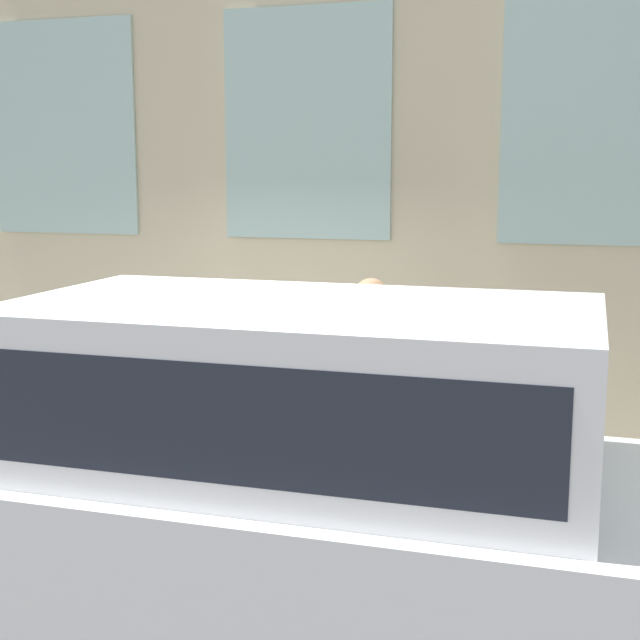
# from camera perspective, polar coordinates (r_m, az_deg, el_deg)

# --- Properties ---
(ground_plane) EXTENTS (80.00, 80.00, 0.00)m
(ground_plane) POSITION_cam_1_polar(r_m,az_deg,el_deg) (6.69, -6.73, -13.37)
(ground_plane) COLOR #514F4C
(sidewalk) EXTENTS (2.21, 60.00, 0.15)m
(sidewalk) POSITION_cam_1_polar(r_m,az_deg,el_deg) (7.61, -3.36, -9.80)
(sidewalk) COLOR gray
(sidewalk) RESTS_ON ground_plane
(building_facade) EXTENTS (0.33, 40.00, 7.37)m
(building_facade) POSITION_cam_1_polar(r_m,az_deg,el_deg) (8.44, -0.52, 17.04)
(building_facade) COLOR #C6B793
(building_facade) RESTS_ON ground_plane
(fire_hydrant) EXTENTS (0.33, 0.45, 0.85)m
(fire_hydrant) POSITION_cam_1_polar(r_m,az_deg,el_deg) (6.93, -3.16, -7.32)
(fire_hydrant) COLOR #2D7260
(fire_hydrant) RESTS_ON sidewalk
(person) EXTENTS (0.40, 0.27, 1.66)m
(person) POSITION_cam_1_polar(r_m,az_deg,el_deg) (6.70, 3.25, -2.94)
(person) COLOR #998466
(person) RESTS_ON sidewalk
(parked_truck_white_near) EXTENTS (1.84, 4.72, 1.94)m
(parked_truck_white_near) POSITION_cam_1_polar(r_m,az_deg,el_deg) (4.69, -1.96, -9.23)
(parked_truck_white_near) COLOR black
(parked_truck_white_near) RESTS_ON ground_plane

